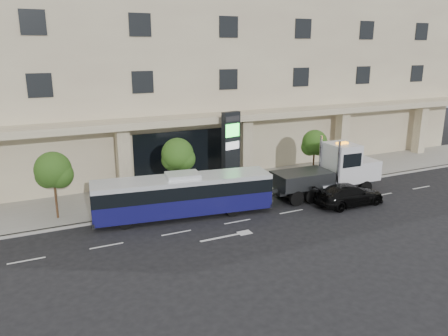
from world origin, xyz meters
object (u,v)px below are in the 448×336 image
Objects in this scene: tow_truck at (331,172)px; signage_pylon at (231,149)px; city_bus at (183,194)px; black_sedan at (349,195)px.

signage_pylon is at bearing 144.43° from tow_truck.
tow_truck is 7.52m from signage_pylon.
black_sedan is at bearing -7.30° from city_bus.
tow_truck is at bearing -5.22° from black_sedan.
tow_truck is 2.52m from black_sedan.
tow_truck reaches higher than black_sedan.
signage_pylon reaches higher than black_sedan.
city_bus is at bearing 178.95° from tow_truck.
city_bus is 11.19m from tow_truck.
city_bus is 11.36m from black_sedan.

